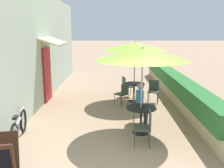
{
  "coord_description": "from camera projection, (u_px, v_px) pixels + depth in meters",
  "views": [
    {
      "loc": [
        0.17,
        -4.3,
        2.79
      ],
      "look_at": [
        0.15,
        3.85,
        1.0
      ],
      "focal_mm": 40.0,
      "sensor_mm": 36.0,
      "label": 1
    }
  ],
  "objects": [
    {
      "name": "cafe_chair_mid_back",
      "position": [
        123.0,
        93.0,
        9.16
      ],
      "size": [
        0.57,
        0.57,
        0.87
      ],
      "rotation": [
        0.0,
        0.0,
        13.36
      ],
      "color": "#384238",
      "rests_on": "ground_plane"
    },
    {
      "name": "planter_hedge",
      "position": [
        174.0,
        84.0,
        10.42
      ],
      "size": [
        0.6,
        10.98,
        1.01
      ],
      "color": "tan",
      "rests_on": "ground_plane"
    },
    {
      "name": "seated_patron_near_right",
      "position": [
        142.0,
        101.0,
        7.44
      ],
      "size": [
        0.42,
        0.36,
        1.25
      ],
      "rotation": [
        0.0,
        0.0,
        10.92
      ],
      "color": "#23232D",
      "rests_on": "ground_plane"
    },
    {
      "name": "cafe_facade_wall",
      "position": [
        46.0,
        47.0,
        10.08
      ],
      "size": [
        0.98,
        11.98,
        4.2
      ],
      "color": "#B2C1AD",
      "rests_on": "ground_plane"
    },
    {
      "name": "patio_table_near",
      "position": [
        142.0,
        114.0,
        6.74
      ],
      "size": [
        0.81,
        0.81,
        0.73
      ],
      "color": "black",
      "rests_on": "ground_plane"
    },
    {
      "name": "coffee_cup_mid",
      "position": [
        136.0,
        83.0,
        9.57
      ],
      "size": [
        0.07,
        0.07,
        0.09
      ],
      "color": "teal",
      "rests_on": "patio_table_mid"
    },
    {
      "name": "bicycle_leaning",
      "position": [
        20.0,
        127.0,
        6.36
      ],
      "size": [
        0.31,
        1.71,
        0.74
      ],
      "rotation": [
        0.0,
        0.0,
        0.14
      ],
      "color": "black",
      "rests_on": "ground_plane"
    },
    {
      "name": "patio_table_mid",
      "position": [
        135.0,
        88.0,
        9.73
      ],
      "size": [
        0.81,
        0.81,
        0.73
      ],
      "color": "black",
      "rests_on": "ground_plane"
    },
    {
      "name": "cafe_chair_near_right",
      "position": [
        138.0,
        107.0,
        7.48
      ],
      "size": [
        0.43,
        0.43,
        0.87
      ],
      "rotation": [
        0.0,
        0.0,
        10.92
      ],
      "color": "#384238",
      "rests_on": "ground_plane"
    },
    {
      "name": "menu_board",
      "position": [
        3.0,
        161.0,
        4.53
      ],
      "size": [
        0.64,
        0.72,
        0.9
      ],
      "rotation": [
        0.0,
        0.0,
        0.2
      ],
      "color": "#422819",
      "rests_on": "ground_plane"
    },
    {
      "name": "cafe_chair_near_left",
      "position": [
        146.0,
        126.0,
        6.02
      ],
      "size": [
        0.43,
        0.43,
        0.87
      ],
      "rotation": [
        0.0,
        0.0,
        7.78
      ],
      "color": "#384238",
      "rests_on": "ground_plane"
    },
    {
      "name": "patio_umbrella_near",
      "position": [
        143.0,
        54.0,
        6.39
      ],
      "size": [
        2.4,
        2.4,
        2.36
      ],
      "color": "#B7B7BC",
      "rests_on": "ground_plane"
    },
    {
      "name": "cafe_chair_mid_left",
      "position": [
        154.0,
        90.0,
        9.62
      ],
      "size": [
        0.49,
        0.49,
        0.87
      ],
      "rotation": [
        0.0,
        0.0,
        9.17
      ],
      "color": "#384238",
      "rests_on": "ground_plane"
    },
    {
      "name": "cafe_chair_mid_right",
      "position": [
        127.0,
        85.0,
        10.41
      ],
      "size": [
        0.49,
        0.49,
        0.87
      ],
      "rotation": [
        0.0,
        0.0,
        11.26
      ],
      "color": "#384238",
      "rests_on": "ground_plane"
    },
    {
      "name": "coffee_cup_near",
      "position": [
        144.0,
        107.0,
        6.63
      ],
      "size": [
        0.07,
        0.07,
        0.09
      ],
      "color": "#232328",
      "rests_on": "patio_table_near"
    },
    {
      "name": "patio_umbrella_mid",
      "position": [
        136.0,
        46.0,
        9.38
      ],
      "size": [
        2.4,
        2.4,
        2.36
      ],
      "color": "#B7B7BC",
      "rests_on": "ground_plane"
    }
  ]
}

